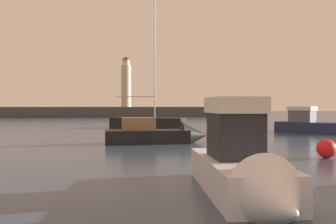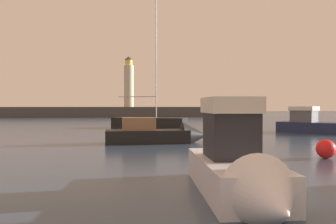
{
  "view_description": "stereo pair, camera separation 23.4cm",
  "coord_description": "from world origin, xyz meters",
  "px_view_note": "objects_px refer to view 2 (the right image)",
  "views": [
    {
      "loc": [
        -2.73,
        -0.83,
        2.42
      ],
      "look_at": [
        1.37,
        20.59,
        2.04
      ],
      "focal_mm": 37.22,
      "sensor_mm": 36.0,
      "label": 1
    },
    {
      "loc": [
        -2.5,
        -0.87,
        2.42
      ],
      "look_at": [
        1.37,
        20.59,
        2.04
      ],
      "focal_mm": 37.22,
      "sensor_mm": 36.0,
      "label": 2
    }
  ],
  "objects_px": {
    "sailboat_moored": "(149,122)",
    "motorboat_6": "(323,125)",
    "mooring_buoy": "(326,149)",
    "motorboat_2": "(163,135)",
    "lighthouse": "(129,83)",
    "motorboat_0": "(240,168)"
  },
  "relations": [
    {
      "from": "sailboat_moored",
      "to": "motorboat_6",
      "type": "bearing_deg",
      "value": -36.03
    },
    {
      "from": "mooring_buoy",
      "to": "sailboat_moored",
      "type": "bearing_deg",
      "value": 102.78
    },
    {
      "from": "motorboat_2",
      "to": "sailboat_moored",
      "type": "relative_size",
      "value": 0.48
    },
    {
      "from": "lighthouse",
      "to": "motorboat_0",
      "type": "xyz_separation_m",
      "value": [
        -1.62,
        -67.81,
        -6.63
      ]
    },
    {
      "from": "sailboat_moored",
      "to": "motorboat_0",
      "type": "bearing_deg",
      "value": -92.51
    },
    {
      "from": "motorboat_2",
      "to": "sailboat_moored",
      "type": "distance_m",
      "value": 15.33
    },
    {
      "from": "motorboat_0",
      "to": "sailboat_moored",
      "type": "xyz_separation_m",
      "value": [
        1.28,
        29.19,
        -0.16
      ]
    },
    {
      "from": "motorboat_2",
      "to": "mooring_buoy",
      "type": "height_order",
      "value": "motorboat_2"
    },
    {
      "from": "motorboat_0",
      "to": "lighthouse",
      "type": "bearing_deg",
      "value": 88.63
    },
    {
      "from": "lighthouse",
      "to": "motorboat_6",
      "type": "xyz_separation_m",
      "value": [
        13.69,
        -48.82,
        -6.69
      ]
    },
    {
      "from": "motorboat_0",
      "to": "motorboat_2",
      "type": "xyz_separation_m",
      "value": [
        0.26,
        13.9,
        -0.25
      ]
    },
    {
      "from": "motorboat_2",
      "to": "mooring_buoy",
      "type": "relative_size",
      "value": 7.65
    },
    {
      "from": "motorboat_0",
      "to": "sailboat_moored",
      "type": "distance_m",
      "value": 29.22
    },
    {
      "from": "sailboat_moored",
      "to": "mooring_buoy",
      "type": "height_order",
      "value": "sailboat_moored"
    },
    {
      "from": "lighthouse",
      "to": "sailboat_moored",
      "type": "xyz_separation_m",
      "value": [
        -0.34,
        -38.62,
        -6.79
      ]
    },
    {
      "from": "motorboat_6",
      "to": "sailboat_moored",
      "type": "height_order",
      "value": "sailboat_moored"
    },
    {
      "from": "lighthouse",
      "to": "mooring_buoy",
      "type": "distance_m",
      "value": 62.47
    },
    {
      "from": "mooring_buoy",
      "to": "motorboat_0",
      "type": "bearing_deg",
      "value": -137.88
    },
    {
      "from": "sailboat_moored",
      "to": "lighthouse",
      "type": "bearing_deg",
      "value": 89.49
    },
    {
      "from": "lighthouse",
      "to": "motorboat_0",
      "type": "height_order",
      "value": "lighthouse"
    },
    {
      "from": "motorboat_0",
      "to": "motorboat_2",
      "type": "relative_size",
      "value": 0.97
    },
    {
      "from": "sailboat_moored",
      "to": "mooring_buoy",
      "type": "distance_m",
      "value": 23.85
    }
  ]
}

